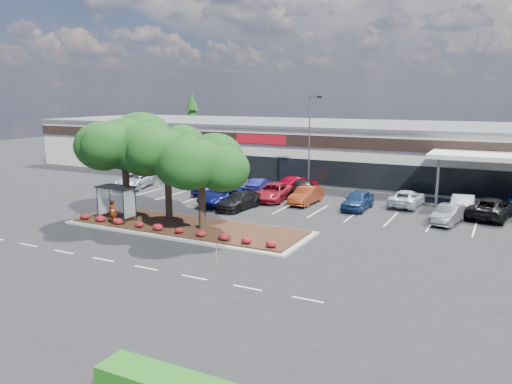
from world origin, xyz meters
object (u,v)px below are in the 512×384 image
at_px(light_pole, 310,150).
at_px(car_1, 215,186).
at_px(car_0, 135,180).
at_px(survey_stake, 217,250).

bearing_deg(light_pole, car_1, -147.95).
xyz_separation_m(light_pole, car_1, (-7.89, -4.94, -3.37)).
bearing_deg(car_1, car_0, -160.03).
distance_m(survey_stake, car_0, 25.74).
bearing_deg(light_pole, car_0, -161.73).
distance_m(survey_stake, car_1, 20.06).
relative_size(light_pole, survey_stake, 8.55).
height_order(car_0, car_1, car_1).
bearing_deg(car_1, survey_stake, -42.46).
relative_size(survey_stake, car_1, 0.22).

